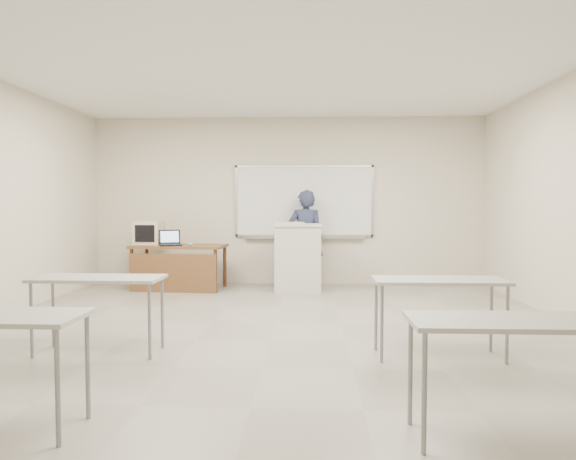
{
  "coord_description": "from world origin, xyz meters",
  "views": [
    {
      "loc": [
        0.41,
        -5.26,
        1.39
      ],
      "look_at": [
        0.09,
        2.2,
        1.06
      ],
      "focal_mm": 32.0,
      "sensor_mm": 36.0,
      "label": 1
    }
  ],
  "objects_px": {
    "presenter": "(306,238)",
    "instructor_desk": "(178,257)",
    "mouse": "(190,244)",
    "keyboard": "(288,223)",
    "podium": "(297,257)",
    "crt_monitor": "(149,233)",
    "whiteboard": "(304,202)",
    "laptop": "(172,242)"
  },
  "relations": [
    {
      "from": "presenter",
      "to": "instructor_desk",
      "type": "bearing_deg",
      "value": 11.66
    },
    {
      "from": "mouse",
      "to": "keyboard",
      "type": "height_order",
      "value": "keyboard"
    },
    {
      "from": "podium",
      "to": "instructor_desk",
      "type": "bearing_deg",
      "value": 177.96
    },
    {
      "from": "keyboard",
      "to": "presenter",
      "type": "bearing_deg",
      "value": 46.49
    },
    {
      "from": "instructor_desk",
      "to": "mouse",
      "type": "bearing_deg",
      "value": 12.07
    },
    {
      "from": "crt_monitor",
      "to": "keyboard",
      "type": "xyz_separation_m",
      "value": [
        2.4,
        -0.35,
        0.18
      ]
    },
    {
      "from": "whiteboard",
      "to": "keyboard",
      "type": "relative_size",
      "value": 4.92
    },
    {
      "from": "instructor_desk",
      "to": "crt_monitor",
      "type": "relative_size",
      "value": 3.14
    },
    {
      "from": "laptop",
      "to": "crt_monitor",
      "type": "bearing_deg",
      "value": 130.22
    },
    {
      "from": "mouse",
      "to": "presenter",
      "type": "distance_m",
      "value": 1.99
    },
    {
      "from": "keyboard",
      "to": "laptop",
      "type": "bearing_deg",
      "value": 158.15
    },
    {
      "from": "whiteboard",
      "to": "podium",
      "type": "relative_size",
      "value": 2.22
    },
    {
      "from": "podium",
      "to": "laptop",
      "type": "bearing_deg",
      "value": 178.23
    },
    {
      "from": "keyboard",
      "to": "presenter",
      "type": "relative_size",
      "value": 0.3
    },
    {
      "from": "crt_monitor",
      "to": "keyboard",
      "type": "relative_size",
      "value": 0.97
    },
    {
      "from": "instructor_desk",
      "to": "whiteboard",
      "type": "bearing_deg",
      "value": 24.33
    },
    {
      "from": "laptop",
      "to": "keyboard",
      "type": "height_order",
      "value": "keyboard"
    },
    {
      "from": "instructor_desk",
      "to": "presenter",
      "type": "bearing_deg",
      "value": 17.28
    },
    {
      "from": "whiteboard",
      "to": "laptop",
      "type": "xyz_separation_m",
      "value": [
        -2.2,
        -0.79,
        -0.67
      ]
    },
    {
      "from": "instructor_desk",
      "to": "keyboard",
      "type": "bearing_deg",
      "value": 0.62
    },
    {
      "from": "podium",
      "to": "keyboard",
      "type": "bearing_deg",
      "value": -143.73
    },
    {
      "from": "crt_monitor",
      "to": "laptop",
      "type": "distance_m",
      "value": 0.53
    },
    {
      "from": "podium",
      "to": "keyboard",
      "type": "height_order",
      "value": "keyboard"
    },
    {
      "from": "crt_monitor",
      "to": "instructor_desk",
      "type": "bearing_deg",
      "value": -22.14
    },
    {
      "from": "mouse",
      "to": "laptop",
      "type": "bearing_deg",
      "value": 163.87
    },
    {
      "from": "crt_monitor",
      "to": "keyboard",
      "type": "distance_m",
      "value": 2.43
    },
    {
      "from": "whiteboard",
      "to": "laptop",
      "type": "distance_m",
      "value": 2.43
    },
    {
      "from": "podium",
      "to": "presenter",
      "type": "distance_m",
      "value": 0.58
    },
    {
      "from": "mouse",
      "to": "podium",
      "type": "bearing_deg",
      "value": -24.08
    },
    {
      "from": "whiteboard",
      "to": "podium",
      "type": "height_order",
      "value": "whiteboard"
    },
    {
      "from": "instructor_desk",
      "to": "podium",
      "type": "xyz_separation_m",
      "value": [
        2.0,
        0.01,
        0.0
      ]
    },
    {
      "from": "laptop",
      "to": "keyboard",
      "type": "relative_size",
      "value": 0.7
    },
    {
      "from": "crt_monitor",
      "to": "mouse",
      "type": "relative_size",
      "value": 5.01
    },
    {
      "from": "whiteboard",
      "to": "instructor_desk",
      "type": "relative_size",
      "value": 1.62
    },
    {
      "from": "whiteboard",
      "to": "presenter",
      "type": "xyz_separation_m",
      "value": [
        0.03,
        -0.28,
        -0.64
      ]
    },
    {
      "from": "instructor_desk",
      "to": "mouse",
      "type": "xyz_separation_m",
      "value": [
        0.2,
        0.03,
        0.21
      ]
    },
    {
      "from": "crt_monitor",
      "to": "presenter",
      "type": "bearing_deg",
      "value": 6.91
    },
    {
      "from": "presenter",
      "to": "keyboard",
      "type": "bearing_deg",
      "value": 63.82
    },
    {
      "from": "whiteboard",
      "to": "podium",
      "type": "bearing_deg",
      "value": -97.31
    },
    {
      "from": "whiteboard",
      "to": "mouse",
      "type": "bearing_deg",
      "value": -158.42
    },
    {
      "from": "presenter",
      "to": "podium",
      "type": "bearing_deg",
      "value": 73.61
    },
    {
      "from": "mouse",
      "to": "crt_monitor",
      "type": "bearing_deg",
      "value": 140.88
    }
  ]
}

